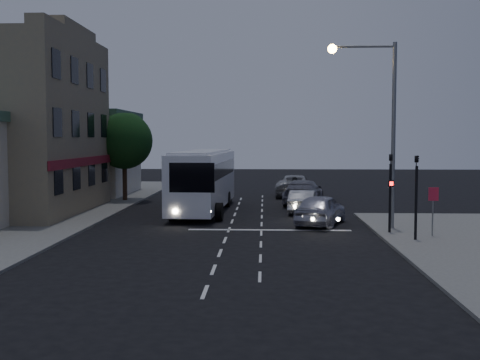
{
  "coord_description": "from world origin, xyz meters",
  "views": [
    {
      "loc": [
        1.74,
        -27.31,
        4.52
      ],
      "look_at": [
        0.39,
        5.8,
        2.2
      ],
      "focal_mm": 45.0,
      "sensor_mm": 36.0,
      "label": 1
    }
  ],
  "objects_px": {
    "regulatory_sign": "(433,203)",
    "streetlight": "(380,113)",
    "car_sedan_a": "(303,202)",
    "traffic_signal_side": "(416,187)",
    "car_suv": "(321,210)",
    "street_tree": "(124,138)",
    "car_sedan_c": "(295,186)",
    "traffic_signal_main": "(390,183)",
    "tour_bus": "(204,179)",
    "car_sedan_b": "(303,192)"
  },
  "relations": [
    {
      "from": "street_tree",
      "to": "traffic_signal_main",
      "type": "bearing_deg",
      "value": -42.03
    },
    {
      "from": "car_sedan_c",
      "to": "tour_bus",
      "type": "bearing_deg",
      "value": 62.71
    },
    {
      "from": "traffic_signal_side",
      "to": "streetlight",
      "type": "relative_size",
      "value": 0.46
    },
    {
      "from": "car_sedan_b",
      "to": "streetlight",
      "type": "distance_m",
      "value": 12.72
    },
    {
      "from": "regulatory_sign",
      "to": "traffic_signal_main",
      "type": "bearing_deg",
      "value": 149.16
    },
    {
      "from": "car_sedan_b",
      "to": "traffic_signal_side",
      "type": "distance_m",
      "value": 15.36
    },
    {
      "from": "car_sedan_a",
      "to": "traffic_signal_side",
      "type": "distance_m",
      "value": 11.04
    },
    {
      "from": "traffic_signal_main",
      "to": "streetlight",
      "type": "xyz_separation_m",
      "value": [
        -0.26,
        1.42,
        3.31
      ]
    },
    {
      "from": "car_sedan_a",
      "to": "traffic_signal_side",
      "type": "relative_size",
      "value": 1.02
    },
    {
      "from": "car_sedan_b",
      "to": "traffic_signal_main",
      "type": "xyz_separation_m",
      "value": [
        3.21,
        -12.79,
        1.58
      ]
    },
    {
      "from": "car_sedan_a",
      "to": "regulatory_sign",
      "type": "relative_size",
      "value": 1.91
    },
    {
      "from": "car_suv",
      "to": "car_sedan_a",
      "type": "xyz_separation_m",
      "value": [
        -0.6,
        5.05,
        -0.12
      ]
    },
    {
      "from": "car_sedan_b",
      "to": "regulatory_sign",
      "type": "xyz_separation_m",
      "value": [
        4.91,
        -13.81,
        0.76
      ]
    },
    {
      "from": "car_sedan_a",
      "to": "traffic_signal_main",
      "type": "distance_m",
      "value": 8.98
    },
    {
      "from": "traffic_signal_side",
      "to": "regulatory_sign",
      "type": "bearing_deg",
      "value": 43.92
    },
    {
      "from": "car_suv",
      "to": "car_sedan_c",
      "type": "xyz_separation_m",
      "value": [
        -0.55,
        15.53,
        0.02
      ]
    },
    {
      "from": "tour_bus",
      "to": "car_suv",
      "type": "xyz_separation_m",
      "value": [
        6.63,
        -5.52,
        -1.21
      ]
    },
    {
      "from": "tour_bus",
      "to": "car_sedan_a",
      "type": "distance_m",
      "value": 6.2
    },
    {
      "from": "traffic_signal_side",
      "to": "car_suv",
      "type": "bearing_deg",
      "value": 126.05
    },
    {
      "from": "regulatory_sign",
      "to": "street_tree",
      "type": "bearing_deg",
      "value": 138.92
    },
    {
      "from": "traffic_signal_main",
      "to": "car_sedan_b",
      "type": "bearing_deg",
      "value": 104.07
    },
    {
      "from": "regulatory_sign",
      "to": "streetlight",
      "type": "height_order",
      "value": "streetlight"
    },
    {
      "from": "car_sedan_b",
      "to": "streetlight",
      "type": "height_order",
      "value": "streetlight"
    },
    {
      "from": "traffic_signal_side",
      "to": "street_tree",
      "type": "relative_size",
      "value": 0.66
    },
    {
      "from": "traffic_signal_main",
      "to": "traffic_signal_side",
      "type": "relative_size",
      "value": 1.0
    },
    {
      "from": "car_sedan_b",
      "to": "streetlight",
      "type": "bearing_deg",
      "value": 115.11
    },
    {
      "from": "car_suv",
      "to": "traffic_signal_main",
      "type": "xyz_separation_m",
      "value": [
        2.94,
        -3.02,
        1.61
      ]
    },
    {
      "from": "car_sedan_a",
      "to": "tour_bus",
      "type": "bearing_deg",
      "value": 3.67
    },
    {
      "from": "regulatory_sign",
      "to": "tour_bus",
      "type": "bearing_deg",
      "value": 139.7
    },
    {
      "from": "car_sedan_c",
      "to": "car_suv",
      "type": "bearing_deg",
      "value": 96.02
    },
    {
      "from": "car_sedan_c",
      "to": "car_sedan_a",
      "type": "bearing_deg",
      "value": 93.73
    },
    {
      "from": "car_sedan_c",
      "to": "traffic_signal_main",
      "type": "distance_m",
      "value": 18.95
    },
    {
      "from": "car_suv",
      "to": "regulatory_sign",
      "type": "distance_m",
      "value": 6.2
    },
    {
      "from": "tour_bus",
      "to": "regulatory_sign",
      "type": "xyz_separation_m",
      "value": [
        11.27,
        -9.56,
        -0.43
      ]
    },
    {
      "from": "car_sedan_c",
      "to": "street_tree",
      "type": "relative_size",
      "value": 0.97
    },
    {
      "from": "car_sedan_a",
      "to": "car_sedan_b",
      "type": "xyz_separation_m",
      "value": [
        0.33,
        4.72,
        0.15
      ]
    },
    {
      "from": "traffic_signal_side",
      "to": "street_tree",
      "type": "height_order",
      "value": "street_tree"
    },
    {
      "from": "car_suv",
      "to": "traffic_signal_main",
      "type": "relative_size",
      "value": 1.17
    },
    {
      "from": "traffic_signal_side",
      "to": "tour_bus",
      "type": "bearing_deg",
      "value": 134.31
    },
    {
      "from": "car_suv",
      "to": "streetlight",
      "type": "bearing_deg",
      "value": 168.1
    },
    {
      "from": "car_sedan_a",
      "to": "street_tree",
      "type": "relative_size",
      "value": 0.68
    },
    {
      "from": "regulatory_sign",
      "to": "street_tree",
      "type": "height_order",
      "value": "street_tree"
    },
    {
      "from": "traffic_signal_main",
      "to": "car_suv",
      "type": "bearing_deg",
      "value": 134.21
    },
    {
      "from": "tour_bus",
      "to": "car_sedan_b",
      "type": "xyz_separation_m",
      "value": [
        6.37,
        4.25,
        -1.19
      ]
    },
    {
      "from": "car_sedan_a",
      "to": "streetlight",
      "type": "bearing_deg",
      "value": 124.41
    },
    {
      "from": "traffic_signal_main",
      "to": "streetlight",
      "type": "bearing_deg",
      "value": 100.2
    },
    {
      "from": "regulatory_sign",
      "to": "street_tree",
      "type": "xyz_separation_m",
      "value": [
        -17.51,
        15.26,
        2.9
      ]
    },
    {
      "from": "car_suv",
      "to": "street_tree",
      "type": "distance_m",
      "value": 17.47
    },
    {
      "from": "tour_bus",
      "to": "street_tree",
      "type": "height_order",
      "value": "street_tree"
    },
    {
      "from": "traffic_signal_main",
      "to": "street_tree",
      "type": "xyz_separation_m",
      "value": [
        -15.81,
        14.25,
        2.08
      ]
    }
  ]
}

